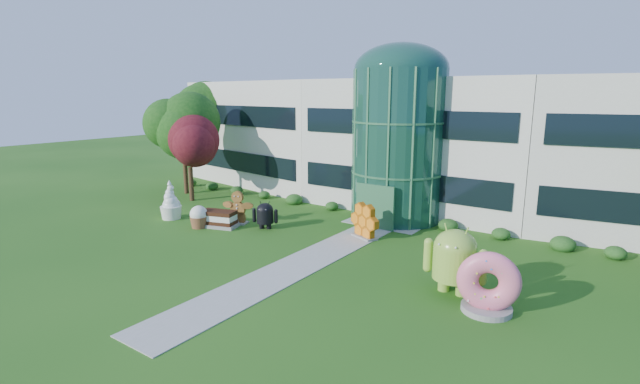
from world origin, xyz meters
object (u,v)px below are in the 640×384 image
Objects in this scene: android_green at (455,256)px; donut at (488,281)px; gingerbread at (238,207)px; android_black at (265,214)px.

android_green is 1.31× the size of donut.
gingerbread is at bearing 154.31° from donut.
android_green is at bearing -27.45° from gingerbread.
donut is 17.13m from gingerbread.
android_green reaches higher than gingerbread.
gingerbread is (-2.25, -0.09, 0.12)m from android_black.
android_green is 13.13m from android_black.
gingerbread is at bearing 157.60° from android_black.
android_green reaches higher than donut.
android_black is at bearing 172.61° from android_green.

